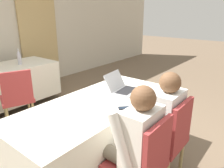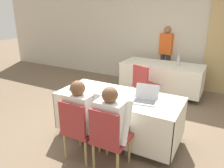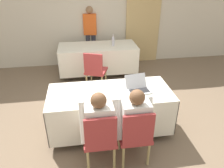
{
  "view_description": "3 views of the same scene",
  "coord_description": "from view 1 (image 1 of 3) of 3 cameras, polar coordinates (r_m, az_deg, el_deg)",
  "views": [
    {
      "loc": [
        -1.57,
        -1.46,
        1.68
      ],
      "look_at": [
        0.0,
        -0.21,
        1.0
      ],
      "focal_mm": 35.0,
      "sensor_mm": 36.0,
      "label": 1
    },
    {
      "loc": [
        1.42,
        -2.8,
        2.04
      ],
      "look_at": [
        0.0,
        -0.21,
        1.0
      ],
      "focal_mm": 35.0,
      "sensor_mm": 36.0,
      "label": 2
    },
    {
      "loc": [
        -0.41,
        -2.92,
        2.47
      ],
      "look_at": [
        0.0,
        -0.21,
        1.0
      ],
      "focal_mm": 35.0,
      "sensor_mm": 36.0,
      "label": 3
    }
  ],
  "objects": [
    {
      "name": "person_checkered_shirt",
      "position": [
        1.88,
        5.52,
        -14.55
      ],
      "size": [
        0.5,
        0.52,
        1.16
      ],
      "rotation": [
        0.0,
        0.0,
        3.14
      ],
      "color": "#665B4C",
      "rests_on": "ground_plane"
    },
    {
      "name": "cell_phone",
      "position": [
        2.2,
        3.35,
        -6.25
      ],
      "size": [
        0.14,
        0.13,
        0.01
      ],
      "rotation": [
        0.0,
        0.0,
        0.83
      ],
      "color": "black",
      "rests_on": "conference_table_near"
    },
    {
      "name": "chair_near_left",
      "position": [
        1.94,
        8.06,
        -19.49
      ],
      "size": [
        0.44,
        0.44,
        0.9
      ],
      "rotation": [
        0.0,
        0.0,
        3.14
      ],
      "color": "tan",
      "rests_on": "ground_plane"
    },
    {
      "name": "person_white_shirt",
      "position": [
        2.25,
        12.3,
        -9.05
      ],
      "size": [
        0.5,
        0.52,
        1.16
      ],
      "rotation": [
        0.0,
        0.0,
        3.14
      ],
      "color": "#665B4C",
      "rests_on": "ground_plane"
    },
    {
      "name": "laptop",
      "position": [
        2.64,
        2.87,
        -1.01
      ],
      "size": [
        0.39,
        0.38,
        0.22
      ],
      "rotation": [
        0.0,
        0.0,
        0.14
      ],
      "color": "#B7B7BC",
      "rests_on": "conference_table_near"
    },
    {
      "name": "chair_near_right",
      "position": [
        2.29,
        14.37,
        -13.27
      ],
      "size": [
        0.44,
        0.44,
        0.9
      ],
      "rotation": [
        0.0,
        0.0,
        3.14
      ],
      "color": "tan",
      "rests_on": "ground_plane"
    },
    {
      "name": "paper_beside_laptop",
      "position": [
        2.73,
        1.98,
        -1.24
      ],
      "size": [
        0.3,
        0.35,
        0.0
      ],
      "rotation": [
        0.0,
        0.0,
        -0.34
      ],
      "color": "white",
      "rests_on": "conference_table_near"
    },
    {
      "name": "curtain_panel",
      "position": [
        5.35,
        -18.7,
        13.97
      ],
      "size": [
        0.95,
        0.04,
        2.65
      ],
      "color": "tan",
      "rests_on": "ground_plane"
    },
    {
      "name": "chair_far_spare",
      "position": [
        3.48,
        -23.49,
        -2.91
      ],
      "size": [
        0.57,
        0.57,
        0.9
      ],
      "rotation": [
        0.0,
        0.0,
        2.78
      ],
      "color": "tan",
      "rests_on": "ground_plane"
    },
    {
      "name": "ground_plane",
      "position": [
        2.73,
        -3.66,
        -19.36
      ],
      "size": [
        24.0,
        24.0,
        0.0
      ],
      "primitive_type": "plane",
      "color": "brown"
    },
    {
      "name": "water_bottle",
      "position": [
        4.28,
        -23.11,
        6.42
      ],
      "size": [
        0.07,
        0.07,
        0.28
      ],
      "color": "#B7B7C1",
      "rests_on": "conference_table_far"
    },
    {
      "name": "conference_table_near",
      "position": [
        2.42,
        -3.94,
        -8.58
      ],
      "size": [
        1.94,
        0.84,
        0.75
      ],
      "color": "silver",
      "rests_on": "ground_plane"
    }
  ]
}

